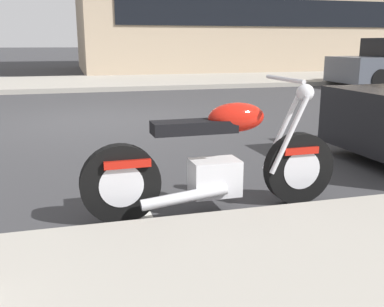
% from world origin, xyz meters
% --- Properties ---
extents(ground_plane, '(260.00, 260.00, 0.00)m').
position_xyz_m(ground_plane, '(0.00, 0.00, 0.00)').
color(ground_plane, '#333335').
extents(parking_stall_stripe, '(0.12, 2.20, 0.01)m').
position_xyz_m(parking_stall_stripe, '(0.00, -4.39, 0.00)').
color(parking_stall_stripe, silver).
rests_on(parking_stall_stripe, ground).
extents(parked_motorcycle, '(2.19, 0.62, 1.11)m').
position_xyz_m(parked_motorcycle, '(0.61, -4.75, 0.43)').
color(parked_motorcycle, black).
rests_on(parked_motorcycle, ground).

